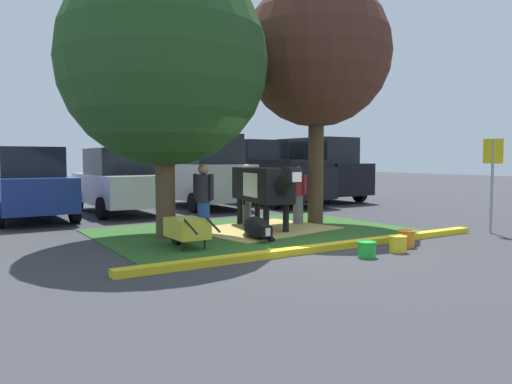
# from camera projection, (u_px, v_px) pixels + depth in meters

# --- Properties ---
(ground_plane) EXTENTS (80.00, 80.00, 0.00)m
(ground_plane) POSITION_uv_depth(u_px,v_px,m) (301.00, 247.00, 9.40)
(ground_plane) COLOR #38383D
(grass_island) EXTENTS (6.95, 4.95, 0.02)m
(grass_island) POSITION_uv_depth(u_px,v_px,m) (255.00, 232.00, 11.33)
(grass_island) COLOR #2D5B23
(grass_island) RESTS_ON ground
(curb_yellow) EXTENTS (8.15, 0.24, 0.12)m
(curb_yellow) POSITION_uv_depth(u_px,v_px,m) (329.00, 247.00, 9.11)
(curb_yellow) COLOR yellow
(curb_yellow) RESTS_ON ground
(hay_bedding) EXTENTS (3.60, 2.97, 0.04)m
(hay_bedding) POSITION_uv_depth(u_px,v_px,m) (263.00, 229.00, 11.58)
(hay_bedding) COLOR tan
(hay_bedding) RESTS_ON ground
(shade_tree_left) EXTENTS (4.37, 4.37, 5.92)m
(shade_tree_left) POSITION_uv_depth(u_px,v_px,m) (164.00, 62.00, 10.17)
(shade_tree_left) COLOR brown
(shade_tree_left) RESTS_ON ground
(shade_tree_right) EXTENTS (3.79, 3.79, 6.31)m
(shade_tree_right) POSITION_uv_depth(u_px,v_px,m) (317.00, 54.00, 12.45)
(shade_tree_right) COLOR #4C3823
(shade_tree_right) RESTS_ON ground
(cow_holstein) EXTENTS (1.10, 3.11, 1.53)m
(cow_holstein) POSITION_uv_depth(u_px,v_px,m) (263.00, 185.00, 11.63)
(cow_holstein) COLOR black
(cow_holstein) RESTS_ON ground
(calf_lying) EXTENTS (0.74, 1.33, 0.48)m
(calf_lying) POSITION_uv_depth(u_px,v_px,m) (257.00, 228.00, 10.28)
(calf_lying) COLOR black
(calf_lying) RESTS_ON ground
(person_handler) EXTENTS (0.34, 0.52, 1.51)m
(person_handler) POSITION_uv_depth(u_px,v_px,m) (298.00, 194.00, 12.50)
(person_handler) COLOR slate
(person_handler) RESTS_ON ground
(person_visitor_near) EXTENTS (0.46, 0.34, 1.56)m
(person_visitor_near) POSITION_uv_depth(u_px,v_px,m) (246.00, 191.00, 12.96)
(person_visitor_near) COLOR slate
(person_visitor_near) RESTS_ON ground
(person_visitor_far) EXTENTS (0.34, 0.49, 1.60)m
(person_visitor_far) POSITION_uv_depth(u_px,v_px,m) (203.00, 199.00, 10.19)
(person_visitor_far) COLOR #23478C
(person_visitor_far) RESTS_ON ground
(wheelbarrow) EXTENTS (0.60, 1.60, 0.63)m
(wheelbarrow) POSITION_uv_depth(u_px,v_px,m) (186.00, 229.00, 9.21)
(wheelbarrow) COLOR gold
(wheelbarrow) RESTS_ON ground
(parking_sign) EXTENTS (0.11, 0.44, 2.16)m
(parking_sign) POSITION_uv_depth(u_px,v_px,m) (493.00, 167.00, 11.07)
(parking_sign) COLOR #99999E
(parking_sign) RESTS_ON ground
(bucket_green) EXTENTS (0.33, 0.33, 0.28)m
(bucket_green) POSITION_uv_depth(u_px,v_px,m) (367.00, 249.00, 8.42)
(bucket_green) COLOR green
(bucket_green) RESTS_ON ground
(bucket_yellow) EXTENTS (0.33, 0.33, 0.31)m
(bucket_yellow) POSITION_uv_depth(u_px,v_px,m) (398.00, 244.00, 8.89)
(bucket_yellow) COLOR yellow
(bucket_yellow) RESTS_ON ground
(bucket_orange) EXTENTS (0.34, 0.34, 0.33)m
(bucket_orange) POSITION_uv_depth(u_px,v_px,m) (406.00, 238.00, 9.40)
(bucket_orange) COLOR orange
(bucket_orange) RESTS_ON ground
(sedan_blue) EXTENTS (2.07, 4.43, 2.02)m
(sedan_blue) POSITION_uv_depth(u_px,v_px,m) (29.00, 185.00, 13.57)
(sedan_blue) COLOR navy
(sedan_blue) RESTS_ON ground
(hatchback_white) EXTENTS (2.07, 4.43, 2.02)m
(hatchback_white) POSITION_uv_depth(u_px,v_px,m) (118.00, 182.00, 15.20)
(hatchback_white) COLOR silver
(hatchback_white) RESTS_ON ground
(suv_dark_grey) EXTENTS (2.18, 4.63, 2.52)m
(suv_dark_grey) POSITION_uv_depth(u_px,v_px,m) (200.00, 171.00, 16.99)
(suv_dark_grey) COLOR #B7B7BC
(suv_dark_grey) RESTS_ON ground
(pickup_truck_maroon) EXTENTS (2.28, 5.43, 2.42)m
(pickup_truck_maroon) POSITION_uv_depth(u_px,v_px,m) (268.00, 174.00, 18.39)
(pickup_truck_maroon) COLOR black
(pickup_truck_maroon) RESTS_ON ground
(suv_black) EXTENTS (2.18, 4.63, 2.52)m
(suv_black) POSITION_uv_depth(u_px,v_px,m) (316.00, 169.00, 19.76)
(suv_black) COLOR black
(suv_black) RESTS_ON ground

